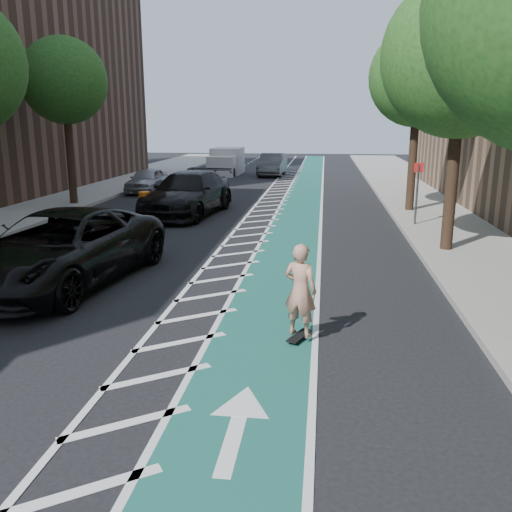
% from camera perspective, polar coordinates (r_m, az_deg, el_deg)
% --- Properties ---
extents(ground, '(120.00, 120.00, 0.00)m').
position_cam_1_polar(ground, '(10.76, -15.85, -8.40)').
color(ground, black).
rests_on(ground, ground).
extents(bike_lane, '(2.00, 90.00, 0.01)m').
position_cam_1_polar(bike_lane, '(19.56, 3.84, 2.21)').
color(bike_lane, '#175048').
rests_on(bike_lane, ground).
extents(buffer_strip, '(1.40, 90.00, 0.01)m').
position_cam_1_polar(buffer_strip, '(19.70, -0.53, 2.32)').
color(buffer_strip, silver).
rests_on(buffer_strip, ground).
extents(sidewalk_right, '(5.00, 90.00, 0.15)m').
position_cam_1_polar(sidewalk_right, '(20.26, 22.52, 1.77)').
color(sidewalk_right, gray).
rests_on(sidewalk_right, ground).
extents(curb_right, '(0.12, 90.00, 0.16)m').
position_cam_1_polar(curb_right, '(19.75, 15.66, 2.05)').
color(curb_right, gray).
rests_on(curb_right, ground).
extents(curb_left, '(0.12, 90.00, 0.16)m').
position_cam_1_polar(curb_left, '(22.46, -22.72, 2.88)').
color(curb_left, gray).
rests_on(curb_left, ground).
extents(tree_r_c, '(4.20, 4.20, 7.90)m').
position_cam_1_polar(tree_r_c, '(17.63, 20.80, 18.93)').
color(tree_r_c, '#382619').
rests_on(tree_r_c, ground).
extents(tree_r_d, '(4.20, 4.20, 7.90)m').
position_cam_1_polar(tree_r_d, '(25.47, 16.53, 17.47)').
color(tree_r_d, '#382619').
rests_on(tree_r_d, ground).
extents(tree_l_d, '(4.20, 4.20, 7.90)m').
position_cam_1_polar(tree_l_d, '(27.88, -19.19, 16.94)').
color(tree_l_d, '#382619').
rests_on(tree_l_d, ground).
extents(sign_post, '(0.35, 0.08, 2.47)m').
position_cam_1_polar(sign_post, '(21.58, 16.58, 6.40)').
color(sign_post, '#4C4C4C').
rests_on(sign_post, ground).
extents(skateboard, '(0.47, 0.75, 0.10)m').
position_cam_1_polar(skateboard, '(10.32, 4.58, -8.38)').
color(skateboard, black).
rests_on(skateboard, ground).
extents(skateboarder, '(0.76, 0.64, 1.76)m').
position_cam_1_polar(skateboarder, '(10.01, 4.68, -3.62)').
color(skateboarder, tan).
rests_on(skateboarder, skateboard).
extents(suv_near, '(3.89, 6.94, 1.83)m').
position_cam_1_polar(suv_near, '(14.37, -19.84, 0.77)').
color(suv_near, black).
rests_on(suv_near, ground).
extents(suv_far, '(3.37, 6.66, 1.85)m').
position_cam_1_polar(suv_far, '(23.93, -7.18, 6.54)').
color(suv_far, black).
rests_on(suv_far, ground).
extents(car_silver, '(1.70, 4.11, 1.40)m').
position_cam_1_polar(car_silver, '(32.00, -11.38, 7.84)').
color(car_silver, '#9E9EA3').
rests_on(car_silver, ground).
extents(car_grey, '(1.92, 5.03, 1.64)m').
position_cam_1_polar(car_grey, '(41.22, 1.73, 9.61)').
color(car_grey, '#535358').
rests_on(car_grey, ground).
extents(box_truck, '(2.20, 4.77, 1.98)m').
position_cam_1_polar(box_truck, '(42.07, -3.16, 9.81)').
color(box_truck, silver).
rests_on(box_truck, ground).
extents(barrel_a, '(0.62, 0.62, 0.85)m').
position_cam_1_polar(barrel_a, '(15.22, -17.44, -0.34)').
color(barrel_a, '#FF4D0D').
rests_on(barrel_a, ground).
extents(barrel_b, '(0.73, 0.73, 0.99)m').
position_cam_1_polar(barrel_b, '(23.69, -7.34, 5.34)').
color(barrel_b, '#ED490C').
rests_on(barrel_b, ground).
extents(barrel_c, '(0.65, 0.65, 0.88)m').
position_cam_1_polar(barrel_c, '(25.29, -11.63, 5.59)').
color(barrel_c, orange).
rests_on(barrel_c, ground).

